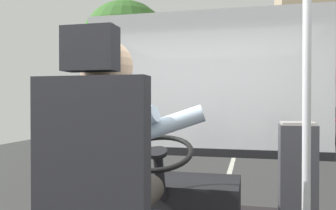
# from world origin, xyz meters

# --- Properties ---
(ground) EXTENTS (18.00, 44.00, 0.06)m
(ground) POSITION_xyz_m (0.00, 8.80, -0.02)
(ground) COLOR #393939
(driver_seat) EXTENTS (0.48, 0.48, 1.33)m
(driver_seat) POSITION_xyz_m (-0.15, -0.48, 1.25)
(driver_seat) COLOR black
(driver_seat) RESTS_ON bus_floor
(bus_driver) EXTENTS (0.82, 0.57, 0.84)m
(bus_driver) POSITION_xyz_m (-0.15, -0.37, 1.47)
(bus_driver) COLOR #332D28
(bus_driver) RESTS_ON driver_seat
(steering_console) EXTENTS (1.10, 0.93, 0.78)m
(steering_console) POSITION_xyz_m (-0.15, 0.84, 0.90)
(steering_console) COLOR black
(steering_console) RESTS_ON bus_floor
(handrail_pole) EXTENTS (0.04, 0.04, 2.12)m
(handrail_pole) POSITION_xyz_m (0.77, 0.08, 1.74)
(handrail_pole) COLOR #B7B7BC
(handrail_pole) RESTS_ON bus_floor
(fare_box) EXTENTS (0.25, 0.23, 0.88)m
(fare_box) POSITION_xyz_m (0.81, 0.74, 1.12)
(fare_box) COLOR #333338
(fare_box) RESTS_ON bus_floor
(windshield_panel) EXTENTS (2.50, 0.08, 1.48)m
(windshield_panel) POSITION_xyz_m (0.00, 1.62, 1.73)
(windshield_panel) COLOR silver
(street_tree) EXTENTS (3.59, 3.59, 5.78)m
(street_tree) POSITION_xyz_m (-4.49, 11.45, 3.97)
(street_tree) COLOR #4C3828
(street_tree) RESTS_ON ground
(parked_car_white) EXTENTS (1.91, 4.25, 1.43)m
(parked_car_white) POSITION_xyz_m (4.85, 22.81, 0.73)
(parked_car_white) COLOR silver
(parked_car_white) RESTS_ON ground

